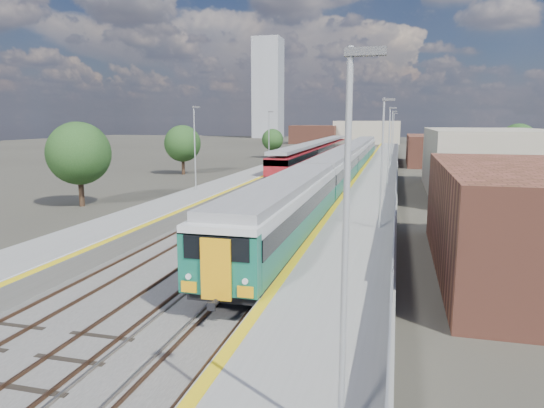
% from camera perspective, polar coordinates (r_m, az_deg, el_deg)
% --- Properties ---
extents(ground, '(320.00, 320.00, 0.00)m').
position_cam_1_polar(ground, '(57.51, 6.94, 2.50)').
color(ground, '#47443A').
rests_on(ground, ground).
extents(ballast_bed, '(10.50, 155.00, 0.06)m').
position_cam_1_polar(ballast_bed, '(60.28, 5.13, 2.90)').
color(ballast_bed, '#565451').
rests_on(ballast_bed, ground).
extents(tracks, '(8.96, 160.00, 0.17)m').
position_cam_1_polar(tracks, '(61.83, 5.94, 3.14)').
color(tracks, '#4C3323').
rests_on(tracks, ground).
extents(platform_right, '(4.70, 155.00, 8.52)m').
position_cam_1_polar(platform_right, '(59.47, 12.33, 3.11)').
color(platform_right, slate).
rests_on(platform_right, ground).
extents(platform_left, '(4.30, 155.00, 8.52)m').
position_cam_1_polar(platform_left, '(61.68, -1.12, 3.55)').
color(platform_left, slate).
rests_on(platform_left, ground).
extents(buildings, '(72.00, 185.50, 40.00)m').
position_cam_1_polar(buildings, '(147.43, 4.58, 11.16)').
color(buildings, brown).
rests_on(buildings, ground).
extents(green_train, '(3.04, 84.47, 3.34)m').
position_cam_1_polar(green_train, '(58.00, 8.58, 4.87)').
color(green_train, black).
rests_on(green_train, ground).
extents(red_train, '(2.91, 58.93, 3.67)m').
position_cam_1_polar(red_train, '(82.33, 5.44, 6.25)').
color(red_train, black).
rests_on(red_train, ground).
extents(tree_a, '(5.29, 5.29, 7.17)m').
position_cam_1_polar(tree_a, '(44.04, -21.78, 5.54)').
color(tree_a, '#382619').
rests_on(tree_a, ground).
extents(tree_b, '(4.88, 4.88, 6.62)m').
position_cam_1_polar(tree_b, '(66.55, -10.48, 7.00)').
color(tree_b, '#382619').
rests_on(tree_b, ground).
extents(tree_c, '(4.14, 4.14, 5.61)m').
position_cam_1_polar(tree_c, '(94.50, 0.06, 7.58)').
color(tree_c, '#382619').
rests_on(tree_c, ground).
extents(tree_d, '(5.04, 5.04, 6.83)m').
position_cam_1_polar(tree_d, '(75.35, 26.94, 6.53)').
color(tree_d, '#382619').
rests_on(tree_d, ground).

